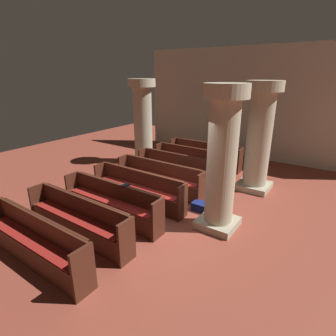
# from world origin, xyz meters

# --- Properties ---
(ground_plane) EXTENTS (19.20, 19.20, 0.00)m
(ground_plane) POSITION_xyz_m (0.00, 0.00, 0.00)
(ground_plane) COLOR brown
(back_wall) EXTENTS (10.00, 0.16, 4.50)m
(back_wall) POSITION_xyz_m (0.00, 6.08, 2.25)
(back_wall) COLOR beige
(back_wall) RESTS_ON ground
(pew_row_0) EXTENTS (2.96, 0.47, 0.91)m
(pew_row_0) POSITION_xyz_m (-0.99, 3.88, 0.49)
(pew_row_0) COLOR #4C2316
(pew_row_0) RESTS_ON ground
(pew_row_1) EXTENTS (2.96, 0.46, 0.91)m
(pew_row_1) POSITION_xyz_m (-0.99, 2.88, 0.49)
(pew_row_1) COLOR #4C2316
(pew_row_1) RESTS_ON ground
(pew_row_2) EXTENTS (2.96, 0.46, 0.91)m
(pew_row_2) POSITION_xyz_m (-0.99, 1.89, 0.49)
(pew_row_2) COLOR #4C2316
(pew_row_2) RESTS_ON ground
(pew_row_3) EXTENTS (2.96, 0.47, 0.91)m
(pew_row_3) POSITION_xyz_m (-0.99, 0.89, 0.49)
(pew_row_3) COLOR #4C2316
(pew_row_3) RESTS_ON ground
(pew_row_4) EXTENTS (2.96, 0.46, 0.91)m
(pew_row_4) POSITION_xyz_m (-0.99, -0.11, 0.49)
(pew_row_4) COLOR #4C2316
(pew_row_4) RESTS_ON ground
(pew_row_5) EXTENTS (2.96, 0.46, 0.91)m
(pew_row_5) POSITION_xyz_m (-0.99, -1.11, 0.49)
(pew_row_5) COLOR #4C2316
(pew_row_5) RESTS_ON ground
(pew_row_6) EXTENTS (2.96, 0.47, 0.91)m
(pew_row_6) POSITION_xyz_m (-0.99, -2.10, 0.49)
(pew_row_6) COLOR #4C2316
(pew_row_6) RESTS_ON ground
(pew_row_7) EXTENTS (2.96, 0.46, 0.91)m
(pew_row_7) POSITION_xyz_m (-0.99, -3.10, 0.49)
(pew_row_7) COLOR #4C2316
(pew_row_7) RESTS_ON ground
(pillar_aisle_side) EXTENTS (1.04, 1.04, 3.27)m
(pillar_aisle_side) POSITION_xyz_m (1.34, 2.76, 1.70)
(pillar_aisle_side) COLOR tan
(pillar_aisle_side) RESTS_ON ground
(pillar_far_side) EXTENTS (1.04, 1.04, 3.27)m
(pillar_far_side) POSITION_xyz_m (-3.26, 2.92, 1.70)
(pillar_far_side) COLOR tan
(pillar_far_side) RESTS_ON ground
(pillar_aisle_rear) EXTENTS (0.95, 0.95, 3.27)m
(pillar_aisle_rear) POSITION_xyz_m (1.34, 0.06, 1.70)
(pillar_aisle_rear) COLOR tan
(pillar_aisle_rear) RESTS_ON ground
(lectern) EXTENTS (0.48, 0.45, 1.08)m
(lectern) POSITION_xyz_m (-0.82, 4.82, 0.45)
(lectern) COLOR #492215
(lectern) RESTS_ON ground
(hymn_book) EXTENTS (0.15, 0.19, 0.03)m
(hymn_book) POSITION_xyz_m (-0.66, -0.91, 0.92)
(hymn_book) COLOR black
(hymn_book) RESTS_ON pew_row_5
(kneeler_box_navy) EXTENTS (0.43, 0.31, 0.22)m
(kneeler_box_navy) POSITION_xyz_m (0.65, 0.52, 0.11)
(kneeler_box_navy) COLOR navy
(kneeler_box_navy) RESTS_ON ground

